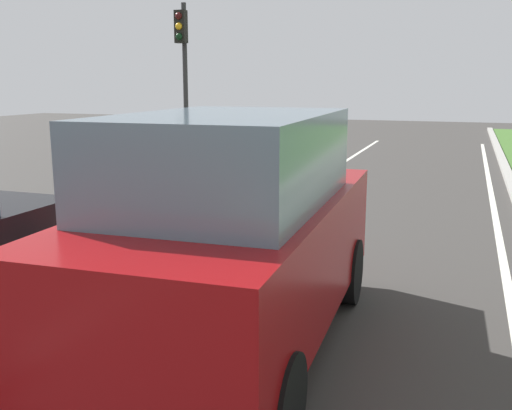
{
  "coord_description": "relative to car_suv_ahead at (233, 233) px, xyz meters",
  "views": [
    {
      "loc": [
        2.98,
        3.89,
        2.56
      ],
      "look_at": [
        0.8,
        9.95,
        1.2
      ],
      "focal_mm": 41.27,
      "sensor_mm": 36.0,
      "label": 1
    }
  ],
  "objects": [
    {
      "name": "lane_line_center",
      "position": [
        -1.67,
        5.16,
        -1.16
      ],
      "size": [
        0.12,
        32.0,
        0.01
      ],
      "primitive_type": "cube",
      "color": "silver",
      "rests_on": "ground"
    },
    {
      "name": "car_suv_ahead",
      "position": [
        0.0,
        0.0,
        0.0
      ],
      "size": [
        2.1,
        4.56,
        2.28
      ],
      "rotation": [
        0.0,
        0.0,
        0.03
      ],
      "color": "maroon",
      "rests_on": "ground"
    },
    {
      "name": "lane_line_right_edge",
      "position": [
        2.63,
        5.16,
        -1.16
      ],
      "size": [
        0.12,
        32.0,
        0.01
      ],
      "primitive_type": "cube",
      "color": "silver",
      "rests_on": "ground"
    },
    {
      "name": "ground_plane",
      "position": [
        -0.97,
        5.16,
        -1.17
      ],
      "size": [
        60.0,
        60.0,
        0.0
      ],
      "primitive_type": "plane",
      "color": "#383533"
    },
    {
      "name": "traffic_light_overhead_left",
      "position": [
        -5.86,
        10.75,
        2.06
      ],
      "size": [
        0.32,
        0.5,
        4.75
      ],
      "color": "#2D2D2D",
      "rests_on": "ground"
    }
  ]
}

